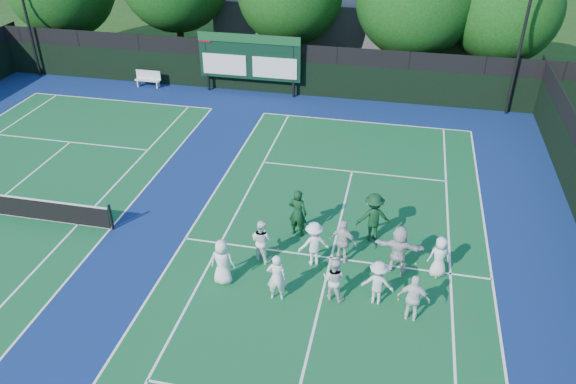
# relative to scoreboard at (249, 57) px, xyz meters

# --- Properties ---
(ground) EXTENTS (120.00, 120.00, 0.00)m
(ground) POSITION_rel_scoreboard_xyz_m (7.01, -15.59, -2.19)
(ground) COLOR #183A0F
(ground) RESTS_ON ground
(court_apron) EXTENTS (34.00, 32.00, 0.01)m
(court_apron) POSITION_rel_scoreboard_xyz_m (1.01, -14.59, -2.19)
(court_apron) COLOR navy
(court_apron) RESTS_ON ground
(near_court) EXTENTS (11.05, 23.85, 0.01)m
(near_court) POSITION_rel_scoreboard_xyz_m (7.01, -14.59, -2.18)
(near_court) COLOR #12582C
(near_court) RESTS_ON ground
(back_fence) EXTENTS (34.00, 0.08, 3.00)m
(back_fence) POSITION_rel_scoreboard_xyz_m (1.01, 0.41, -0.83)
(back_fence) COLOR black
(back_fence) RESTS_ON ground
(scoreboard) EXTENTS (6.00, 0.21, 3.55)m
(scoreboard) POSITION_rel_scoreboard_xyz_m (0.00, 0.00, 0.00)
(scoreboard) COLOR black
(scoreboard) RESTS_ON ground
(clubhouse) EXTENTS (18.00, 6.00, 4.00)m
(clubhouse) POSITION_rel_scoreboard_xyz_m (5.01, 8.41, -0.19)
(clubhouse) COLOR #57575C
(clubhouse) RESTS_ON ground
(bench) EXTENTS (1.57, 0.44, 0.99)m
(bench) POSITION_rel_scoreboard_xyz_m (-6.36, -0.21, -1.66)
(bench) COLOR silver
(bench) RESTS_ON ground
(tree_d) EXTENTS (7.12, 7.12, 8.72)m
(tree_d) POSITION_rel_scoreboard_xyz_m (9.21, 3.99, 2.78)
(tree_d) COLOR #321E0D
(tree_d) RESTS_ON ground
(tree_e) EXTENTS (6.18, 6.18, 7.78)m
(tree_e) POSITION_rel_scoreboard_xyz_m (14.20, 3.99, 2.34)
(tree_e) COLOR #321E0D
(tree_e) RESTS_ON ground
(tennis_ball_0) EXTENTS (0.07, 0.07, 0.07)m
(tennis_ball_0) POSITION_rel_scoreboard_xyz_m (5.06, -14.53, -2.16)
(tennis_ball_0) COLOR #B6D619
(tennis_ball_0) RESTS_ON ground
(tennis_ball_1) EXTENTS (0.07, 0.07, 0.07)m
(tennis_ball_1) POSITION_rel_scoreboard_xyz_m (10.64, -14.92, -2.16)
(tennis_ball_1) COLOR #B6D619
(tennis_ball_1) RESTS_ON ground
(tennis_ball_2) EXTENTS (0.07, 0.07, 0.07)m
(tennis_ball_2) POSITION_rel_scoreboard_xyz_m (9.45, -16.28, -2.16)
(tennis_ball_2) COLOR #B6D619
(tennis_ball_2) RESTS_ON ground
(tennis_ball_3) EXTENTS (0.07, 0.07, 0.07)m
(tennis_ball_3) POSITION_rel_scoreboard_xyz_m (4.82, -15.44, -2.16)
(tennis_ball_3) COLOR #B6D619
(tennis_ball_3) RESTS_ON ground
(tennis_ball_4) EXTENTS (0.07, 0.07, 0.07)m
(tennis_ball_4) POSITION_rel_scoreboard_xyz_m (7.95, -10.76, -2.16)
(tennis_ball_4) COLOR #B6D619
(tennis_ball_4) RESTS_ON ground
(tennis_ball_5) EXTENTS (0.07, 0.07, 0.07)m
(tennis_ball_5) POSITION_rel_scoreboard_xyz_m (9.96, -14.31, -2.16)
(tennis_ball_5) COLOR #B6D619
(tennis_ball_5) RESTS_ON ground
(player_front_0) EXTENTS (0.85, 0.58, 1.68)m
(player_front_0) POSITION_rel_scoreboard_xyz_m (3.68, -16.60, -1.35)
(player_front_0) COLOR white
(player_front_0) RESTS_ON ground
(player_front_1) EXTENTS (0.68, 0.50, 1.72)m
(player_front_1) POSITION_rel_scoreboard_xyz_m (5.60, -17.00, -1.33)
(player_front_1) COLOR white
(player_front_1) RESTS_ON ground
(player_front_2) EXTENTS (0.87, 0.74, 1.55)m
(player_front_2) POSITION_rel_scoreboard_xyz_m (7.38, -16.61, -1.42)
(player_front_2) COLOR white
(player_front_2) RESTS_ON ground
(player_front_3) EXTENTS (1.06, 0.65, 1.58)m
(player_front_3) POSITION_rel_scoreboard_xyz_m (8.74, -16.51, -1.40)
(player_front_3) COLOR silver
(player_front_3) RESTS_ON ground
(player_front_4) EXTENTS (1.01, 0.50, 1.66)m
(player_front_4) POSITION_rel_scoreboard_xyz_m (9.86, -17.04, -1.36)
(player_front_4) COLOR white
(player_front_4) RESTS_ON ground
(player_back_0) EXTENTS (0.95, 0.86, 1.61)m
(player_back_0) POSITION_rel_scoreboard_xyz_m (4.62, -15.13, -1.38)
(player_back_0) COLOR white
(player_back_0) RESTS_ON ground
(player_back_1) EXTENTS (1.25, 1.02, 1.69)m
(player_back_1) POSITION_rel_scoreboard_xyz_m (6.44, -14.99, -1.35)
(player_back_1) COLOR white
(player_back_1) RESTS_ON ground
(player_back_2) EXTENTS (1.06, 0.63, 1.69)m
(player_back_2) POSITION_rel_scoreboard_xyz_m (7.41, -14.67, -1.35)
(player_back_2) COLOR silver
(player_back_2) RESTS_ON ground
(player_back_3) EXTENTS (1.70, 0.63, 1.80)m
(player_back_3) POSITION_rel_scoreboard_xyz_m (9.30, -14.78, -1.29)
(player_back_3) COLOR silver
(player_back_3) RESTS_ON ground
(player_back_4) EXTENTS (0.83, 0.63, 1.52)m
(player_back_4) POSITION_rel_scoreboard_xyz_m (10.66, -14.70, -1.43)
(player_back_4) COLOR white
(player_back_4) RESTS_ON ground
(coach_left) EXTENTS (0.78, 0.59, 1.93)m
(coach_left) POSITION_rel_scoreboard_xyz_m (5.56, -13.42, -1.23)
(coach_left) COLOR #0E351A
(coach_left) RESTS_ON ground
(coach_right) EXTENTS (1.39, 1.02, 1.92)m
(coach_right) POSITION_rel_scoreboard_xyz_m (8.31, -13.10, -1.23)
(coach_right) COLOR #0E361B
(coach_right) RESTS_ON ground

